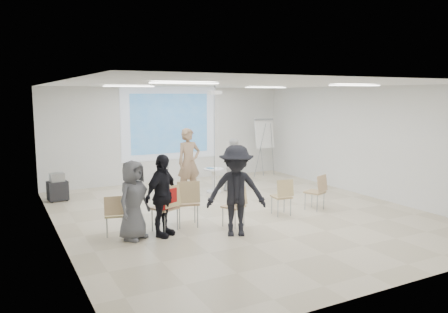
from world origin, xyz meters
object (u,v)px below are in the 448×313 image
chair_far_left (115,212)px  chair_left_mid (167,204)px  chair_left_inner (188,199)px  av_cart (58,188)px  chair_center (236,203)px  player_left (189,158)px  chair_right_far (318,189)px  player_right (235,162)px  chair_right_inner (283,194)px  audience_outer (133,195)px  pedestal_table (214,179)px  audience_mid (236,185)px  laptop (187,201)px  audience_left (162,190)px  flipchart_easel (264,134)px

chair_far_left → chair_left_mid: size_ratio=0.86×
chair_left_inner → av_cart: chair_left_inner is taller
chair_left_inner → chair_center: bearing=-11.7°
player_left → chair_right_far: (2.16, -2.78, -0.55)m
player_right → chair_left_mid: player_right is taller
chair_right_inner → audience_outer: 3.52m
pedestal_table → audience_mid: (-1.31, -3.61, 0.63)m
chair_left_inner → laptop: (0.02, 0.10, -0.05)m
chair_left_inner → audience_mid: (0.63, -0.95, 0.43)m
chair_center → audience_mid: 0.76m
chair_right_inner → audience_outer: audience_outer is taller
audience_left → audience_mid: audience_mid is taller
audience_mid → flipchart_easel: audience_mid is taller
pedestal_table → audience_left: (-2.62, -2.98, 0.54)m
audience_mid → flipchart_easel: 6.40m
av_cart → chair_right_inner: bearing=-48.1°
chair_left_inner → audience_mid: audience_mid is taller
audience_outer → audience_mid: bearing=-55.7°
av_cart → audience_left: bearing=-76.6°
av_cart → chair_center: bearing=-60.3°
chair_right_far → audience_mid: 2.81m
laptop → chair_center: bearing=162.7°
audience_left → laptop: bearing=-3.4°
chair_right_inner → av_cart: 5.90m
pedestal_table → av_cart: bearing=165.6°
chair_right_far → audience_mid: bearing=173.9°
player_right → chair_right_inner: size_ratio=1.95×
chair_left_mid → av_cart: size_ratio=1.31×
chair_left_inner → av_cart: bearing=134.9°
player_left → av_cart: 3.53m
audience_mid → flipchart_easel: bearing=77.3°
player_right → chair_left_inner: size_ratio=1.67×
chair_far_left → chair_right_far: chair_right_far is taller
player_left → laptop: player_left is taller
chair_far_left → audience_mid: audience_mid is taller
chair_left_mid → chair_center: (1.39, -0.37, -0.06)m
chair_right_inner → audience_left: (-2.95, -0.10, 0.43)m
chair_left_inner → audience_outer: (-1.23, -0.23, 0.27)m
player_left → audience_left: size_ratio=1.14×
player_right → audience_mid: size_ratio=0.82×
chair_right_inner → chair_right_far: 1.02m
player_right → chair_center: size_ratio=1.97×
chair_left_inner → laptop: size_ratio=2.73×
audience_left → audience_outer: (-0.55, 0.09, -0.07)m
pedestal_table → chair_right_inner: size_ratio=0.83×
pedestal_table → audience_outer: 4.31m
audience_mid → chair_right_inner: bearing=49.1°
chair_right_inner → pedestal_table: bearing=104.8°
chair_center → av_cart: bearing=101.3°
player_right → audience_left: 4.46m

